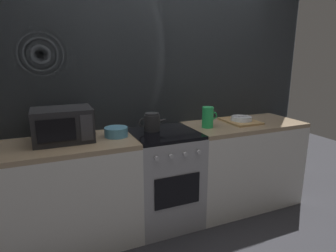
# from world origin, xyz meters

# --- Properties ---
(ground_plane) EXTENTS (8.00, 8.00, 0.00)m
(ground_plane) POSITION_xyz_m (0.00, 0.00, 0.00)
(ground_plane) COLOR #2D2D33
(back_wall) EXTENTS (3.60, 0.05, 2.40)m
(back_wall) POSITION_xyz_m (0.00, 0.32, 1.20)
(back_wall) COLOR gray
(back_wall) RESTS_ON ground_plane
(counter_left) EXTENTS (1.20, 0.60, 0.90)m
(counter_left) POSITION_xyz_m (-0.90, 0.00, 0.45)
(counter_left) COLOR silver
(counter_left) RESTS_ON ground_plane
(stove_unit) EXTENTS (0.60, 0.63, 0.90)m
(stove_unit) POSITION_xyz_m (-0.00, -0.00, 0.45)
(stove_unit) COLOR #9E9EA3
(stove_unit) RESTS_ON ground_plane
(counter_right) EXTENTS (1.20, 0.60, 0.90)m
(counter_right) POSITION_xyz_m (0.90, 0.00, 0.45)
(counter_right) COLOR silver
(counter_right) RESTS_ON ground_plane
(microwave) EXTENTS (0.46, 0.35, 0.27)m
(microwave) POSITION_xyz_m (-0.86, 0.06, 1.04)
(microwave) COLOR black
(microwave) RESTS_ON counter_left
(kettle) EXTENTS (0.28, 0.15, 0.17)m
(kettle) POSITION_xyz_m (-0.08, 0.08, 0.98)
(kettle) COLOR #262628
(kettle) RESTS_ON stove_unit
(mixing_bowl) EXTENTS (0.20, 0.20, 0.08)m
(mixing_bowl) POSITION_xyz_m (-0.43, 0.02, 0.94)
(mixing_bowl) COLOR teal
(mixing_bowl) RESTS_ON counter_left
(pitcher) EXTENTS (0.16, 0.11, 0.20)m
(pitcher) POSITION_xyz_m (0.45, -0.02, 1.00)
(pitcher) COLOR green
(pitcher) RESTS_ON counter_right
(dish_pile) EXTENTS (0.30, 0.40, 0.07)m
(dish_pile) POSITION_xyz_m (0.88, 0.04, 0.92)
(dish_pile) COLOR tan
(dish_pile) RESTS_ON counter_right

